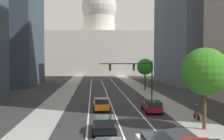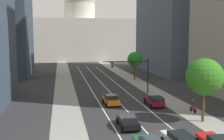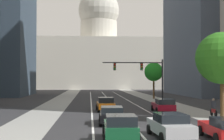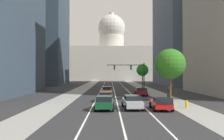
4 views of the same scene
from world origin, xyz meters
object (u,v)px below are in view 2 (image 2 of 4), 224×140
object	(u,v)px
street_tree_far_right	(135,59)
car_orange	(111,100)
car_crimson	(155,101)
capitol_building	(80,33)
traffic_signal_mast	(134,68)
street_tree_mid_right	(204,77)
cyclist	(193,106)
car_black	(128,121)

from	to	relation	value
street_tree_far_right	car_orange	bearing A→B (deg)	-113.51
car_crimson	car_orange	bearing A→B (deg)	76.10
capitol_building	street_tree_far_right	distance (m)	61.38
capitol_building	traffic_signal_mast	bearing A→B (deg)	-87.13
car_crimson	street_tree_mid_right	distance (m)	9.81
car_orange	street_tree_far_right	distance (m)	24.97
capitol_building	street_tree_far_right	xyz separation A→B (m)	(8.29, -60.39, -7.13)
cyclist	street_tree_far_right	xyz separation A→B (m)	(-0.16, 28.57, 3.97)
capitol_building	street_tree_mid_right	bearing A→B (deg)	-85.28
car_orange	street_tree_far_right	world-z (taller)	street_tree_far_right
car_crimson	cyclist	distance (m)	5.71
traffic_signal_mast	cyclist	distance (m)	14.30
capitol_building	car_crimson	world-z (taller)	capitol_building
car_crimson	street_tree_far_right	bearing A→B (deg)	-6.37
capitol_building	car_black	xyz separation A→B (m)	(-1.53, -93.27, -11.21)
car_black	cyclist	size ratio (longest dim) A/B	2.60
car_crimson	street_tree_far_right	xyz separation A→B (m)	(3.71, 24.37, 4.05)
capitol_building	car_orange	world-z (taller)	capitol_building
capitol_building	car_black	distance (m)	93.95
car_crimson	cyclist	bearing A→B (deg)	-135.12
traffic_signal_mast	street_tree_mid_right	world-z (taller)	street_tree_mid_right
car_black	cyclist	bearing A→B (deg)	-64.53
capitol_building	car_orange	xyz separation A→B (m)	(-1.53, -82.99, -11.17)
traffic_signal_mast	car_crimson	bearing A→B (deg)	-84.92
car_crimson	car_orange	world-z (taller)	car_orange
traffic_signal_mast	street_tree_far_right	world-z (taller)	street_tree_far_right
capitol_building	car_crimson	size ratio (longest dim) A/B	10.83
car_crimson	car_black	world-z (taller)	car_crimson
capitol_building	cyclist	world-z (taller)	capitol_building
car_orange	traffic_signal_mast	world-z (taller)	traffic_signal_mast
cyclist	car_crimson	bearing A→B (deg)	42.07
cyclist	street_tree_mid_right	bearing A→B (deg)	168.15
car_black	capitol_building	bearing A→B (deg)	1.23
car_crimson	street_tree_mid_right	size ratio (longest dim) A/B	0.62
car_crimson	car_black	bearing A→B (deg)	146.53
street_tree_far_right	car_black	bearing A→B (deg)	-106.65
car_orange	street_tree_far_right	size ratio (longest dim) A/B	0.63
capitol_building	street_tree_far_right	bearing A→B (deg)	-82.18
capitol_building	car_crimson	xyz separation A→B (m)	(4.59, -84.76, -11.18)
capitol_building	cyclist	size ratio (longest dim) A/B	29.31
car_black	street_tree_far_right	distance (m)	34.55
cyclist	car_orange	bearing A→B (deg)	58.56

